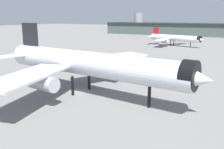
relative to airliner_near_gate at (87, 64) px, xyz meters
name	(u,v)px	position (x,y,z in m)	size (l,w,h in m)	color
ground	(79,92)	(-2.71, -0.30, -7.52)	(900.00, 900.00, 0.00)	slate
airliner_near_gate	(87,64)	(0.00, 0.00, 0.00)	(59.07, 53.86, 17.07)	silver
airliner_far_taxiway	(174,38)	(-15.51, 112.19, -2.47)	(39.90, 35.80, 11.47)	white
terminal_building	(212,30)	(-11.58, 211.93, -1.16)	(225.07, 41.38, 22.48)	#475651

